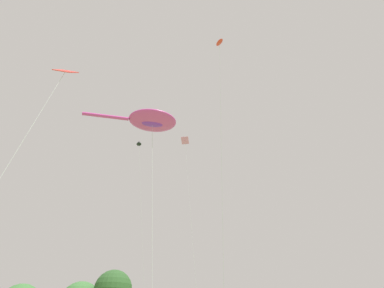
{
  "coord_description": "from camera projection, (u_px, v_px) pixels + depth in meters",
  "views": [
    {
      "loc": [
        -9.5,
        -4.53,
        1.42
      ],
      "look_at": [
        0.88,
        9.02,
        12.37
      ],
      "focal_mm": 28.38,
      "sensor_mm": 36.0,
      "label": 1
    }
  ],
  "objects": [
    {
      "name": "small_kite_bird_shape",
      "position": [
        62.0,
        77.0,
        15.68
      ],
      "size": [
        2.81,
        2.25,
        13.82
      ],
      "rotation": [
        0.0,
        0.0,
        -2.45
      ],
      "color": "red",
      "rests_on": "ground"
    },
    {
      "name": "small_kite_box_yellow",
      "position": [
        220.0,
        48.0,
        28.06
      ],
      "size": [
        1.66,
        3.24,
        24.98
      ],
      "rotation": [
        0.0,
        0.0,
        -1.8
      ],
      "color": "red",
      "rests_on": "ground"
    },
    {
      "name": "big_show_kite",
      "position": [
        151.0,
        121.0,
        27.66
      ],
      "size": [
        8.26,
        5.45,
        18.58
      ],
      "rotation": [
        0.0,
        0.0,
        -0.45
      ],
      "color": "#CC3899",
      "rests_on": "ground"
    },
    {
      "name": "small_kite_triangle_green",
      "position": [
        139.0,
        144.0,
        43.11
      ],
      "size": [
        3.48,
        1.26,
        25.31
      ],
      "rotation": [
        0.0,
        0.0,
        2.97
      ],
      "color": "black",
      "rests_on": "ground"
    },
    {
      "name": "small_kite_tiny_distant",
      "position": [
        186.0,
        149.0,
        42.94
      ],
      "size": [
        1.23,
        3.24,
        26.0
      ],
      "rotation": [
        0.0,
        0.0,
        0.72
      ],
      "color": "pink",
      "rests_on": "ground"
    }
  ]
}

